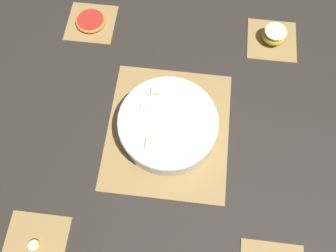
{
  "coord_description": "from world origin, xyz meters",
  "views": [
    {
      "loc": [
        -0.34,
        -0.04,
        0.89
      ],
      "look_at": [
        0.0,
        0.0,
        0.03
      ],
      "focal_mm": 35.0,
      "sensor_mm": 36.0,
      "label": 1
    }
  ],
  "objects_px": {
    "banana_coin_single": "(34,245)",
    "grapefruit_slice": "(91,21)",
    "fruit_salad_bowl": "(168,124)",
    "apple_half": "(274,35)"
  },
  "relations": [
    {
      "from": "banana_coin_single",
      "to": "grapefruit_slice",
      "type": "relative_size",
      "value": 0.3
    },
    {
      "from": "fruit_salad_bowl",
      "to": "banana_coin_single",
      "type": "bearing_deg",
      "value": 139.7
    },
    {
      "from": "fruit_salad_bowl",
      "to": "grapefruit_slice",
      "type": "bearing_deg",
      "value": 40.4
    },
    {
      "from": "grapefruit_slice",
      "to": "fruit_salad_bowl",
      "type": "bearing_deg",
      "value": -139.6
    },
    {
      "from": "banana_coin_single",
      "to": "grapefruit_slice",
      "type": "height_order",
      "value": "grapefruit_slice"
    },
    {
      "from": "apple_half",
      "to": "banana_coin_single",
      "type": "relative_size",
      "value": 2.52
    },
    {
      "from": "fruit_salad_bowl",
      "to": "apple_half",
      "type": "xyz_separation_m",
      "value": [
        0.35,
        -0.3,
        -0.02
      ]
    },
    {
      "from": "banana_coin_single",
      "to": "grapefruit_slice",
      "type": "xyz_separation_m",
      "value": [
        0.71,
        0.0,
        0.0
      ]
    },
    {
      "from": "fruit_salad_bowl",
      "to": "banana_coin_single",
      "type": "height_order",
      "value": "fruit_salad_bowl"
    },
    {
      "from": "apple_half",
      "to": "grapefruit_slice",
      "type": "distance_m",
      "value": 0.6
    }
  ]
}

